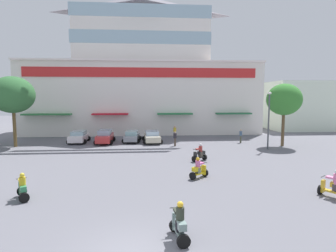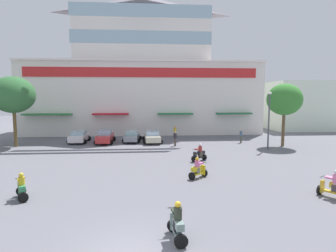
% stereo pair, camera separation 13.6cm
% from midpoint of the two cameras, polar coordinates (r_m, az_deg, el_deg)
% --- Properties ---
extents(ground_plane, '(128.00, 128.00, 0.00)m').
position_cam_midpoint_polar(ground_plane, '(22.93, -5.53, -7.97)').
color(ground_plane, slate).
extents(colonial_building, '(35.14, 14.86, 21.20)m').
position_cam_midpoint_polar(colonial_building, '(44.79, -5.05, 10.26)').
color(colonial_building, white).
rests_on(colonial_building, ground).
extents(flank_building_right, '(11.27, 11.18, 8.12)m').
position_cam_midpoint_polar(flank_building_right, '(54.22, 25.22, 3.85)').
color(flank_building_right, silver).
rests_on(flank_building_right, ground).
extents(plaza_tree_1, '(3.84, 3.73, 7.01)m').
position_cam_midpoint_polar(plaza_tree_1, '(33.63, 22.94, 5.00)').
color(plaza_tree_1, brown).
rests_on(plaza_tree_1, ground).
extents(plaza_tree_2, '(4.54, 4.98, 7.79)m').
position_cam_midpoint_polar(plaza_tree_2, '(34.96, -29.14, 5.61)').
color(plaza_tree_2, brown).
rests_on(plaza_tree_2, ground).
extents(parked_car_0, '(2.38, 4.14, 1.42)m').
position_cam_midpoint_polar(parked_car_0, '(35.39, -17.71, -2.10)').
color(parked_car_0, silver).
rests_on(parked_car_0, ground).
extents(parked_car_1, '(2.24, 4.44, 1.61)m').
position_cam_midpoint_polar(parked_car_1, '(34.16, -12.69, -2.12)').
color(parked_car_1, '#BC2E2F').
rests_on(parked_car_1, ground).
extents(parked_car_2, '(2.36, 4.12, 1.38)m').
position_cam_midpoint_polar(parked_car_2, '(34.55, -7.26, -2.09)').
color(parked_car_2, gray).
rests_on(parked_car_2, ground).
extents(parked_car_3, '(2.52, 4.49, 1.41)m').
position_cam_midpoint_polar(parked_car_3, '(33.84, -3.17, -2.19)').
color(parked_car_3, beige).
rests_on(parked_car_3, ground).
extents(scooter_rider_0, '(1.11, 1.47, 1.48)m').
position_cam_midpoint_polar(scooter_rider_0, '(17.25, -27.66, -11.23)').
color(scooter_rider_0, black).
rests_on(scooter_rider_0, ground).
extents(scooter_rider_2, '(1.43, 1.16, 1.53)m').
position_cam_midpoint_polar(scooter_rider_2, '(24.18, 6.62, -5.71)').
color(scooter_rider_2, black).
rests_on(scooter_rider_2, ground).
extents(scooter_rider_4, '(1.27, 1.50, 1.58)m').
position_cam_midpoint_polar(scooter_rider_4, '(18.00, 31.03, -10.57)').
color(scooter_rider_4, black).
rests_on(scooter_rider_4, ground).
extents(scooter_rider_5, '(0.70, 1.49, 1.58)m').
position_cam_midpoint_polar(scooter_rider_5, '(11.32, 2.26, -19.42)').
color(scooter_rider_5, black).
rests_on(scooter_rider_5, ground).
extents(scooter_rider_6, '(1.43, 1.27, 1.47)m').
position_cam_midpoint_polar(scooter_rider_6, '(19.18, 6.39, -8.88)').
color(scooter_rider_6, black).
rests_on(scooter_rider_6, ground).
extents(pedestrian_0, '(0.46, 0.46, 1.64)m').
position_cam_midpoint_polar(pedestrian_0, '(34.60, 14.89, -1.83)').
color(pedestrian_0, '#464935').
rests_on(pedestrian_0, ground).
extents(pedestrian_1, '(0.40, 0.40, 1.72)m').
position_cam_midpoint_polar(pedestrian_1, '(36.83, 1.55, -1.12)').
color(pedestrian_1, '#1D264C').
rests_on(pedestrian_1, ground).
extents(pedestrian_2, '(0.51, 0.51, 1.67)m').
position_cam_midpoint_polar(pedestrian_2, '(31.28, 1.60, -2.43)').
color(pedestrian_2, brown).
rests_on(pedestrian_2, ground).
extents(streetlamp_near, '(0.40, 0.40, 6.06)m').
position_cam_midpoint_polar(streetlamp_near, '(30.86, 20.16, 2.01)').
color(streetlamp_near, '#474C51').
rests_on(streetlamp_near, ground).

